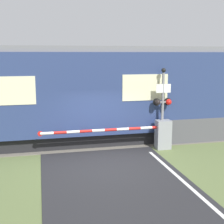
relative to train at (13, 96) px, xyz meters
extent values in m
plane|color=#5B6B3D|center=(3.31, -3.31, -2.14)|extent=(80.00, 80.00, 0.00)
cube|color=#666056|center=(3.31, 0.00, -2.13)|extent=(36.00, 3.20, 0.03)
cube|color=#595451|center=(3.31, -0.72, -2.06)|extent=(36.00, 0.08, 0.10)
cube|color=#595451|center=(3.31, 0.72, -2.06)|extent=(36.00, 0.08, 0.10)
cube|color=black|center=(0.00, 0.00, -1.84)|extent=(17.87, 2.54, 0.60)
cube|color=navy|center=(0.00, 0.00, 0.13)|extent=(19.43, 2.99, 3.35)
cube|color=slate|center=(0.00, 0.00, 1.93)|extent=(19.04, 2.75, 0.24)
cube|color=beige|center=(5.34, -1.50, 0.38)|extent=(1.94, 0.02, 1.07)
cube|color=beige|center=(0.00, -1.50, 0.38)|extent=(1.94, 0.02, 1.07)
cube|color=gray|center=(6.01, -1.90, -1.54)|extent=(0.60, 0.44, 1.20)
cylinder|color=gray|center=(6.01, -1.90, -1.22)|extent=(0.16, 0.16, 0.18)
cylinder|color=red|center=(5.77, -1.90, -1.22)|extent=(0.49, 0.11, 0.11)
cylinder|color=white|center=(5.27, -1.90, -1.22)|extent=(0.49, 0.11, 0.11)
cylinder|color=red|center=(4.78, -1.90, -1.22)|extent=(0.49, 0.11, 0.11)
cylinder|color=white|center=(4.29, -1.90, -1.22)|extent=(0.49, 0.11, 0.11)
cylinder|color=red|center=(3.79, -1.90, -1.22)|extent=(0.49, 0.11, 0.11)
cylinder|color=white|center=(3.30, -1.90, -1.22)|extent=(0.49, 0.11, 0.11)
cylinder|color=red|center=(2.80, -1.90, -1.22)|extent=(0.49, 0.11, 0.11)
cylinder|color=white|center=(2.31, -1.90, -1.22)|extent=(0.49, 0.11, 0.11)
cylinder|color=red|center=(1.82, -1.90, -1.22)|extent=(0.49, 0.11, 0.11)
cylinder|color=white|center=(1.32, -1.90, -1.22)|extent=(0.49, 0.11, 0.11)
cylinder|color=red|center=(1.07, -1.90, -1.22)|extent=(0.20, 0.02, 0.20)
cylinder|color=gray|center=(6.00, -1.78, -0.58)|extent=(0.11, 0.11, 3.13)
cube|color=gray|center=(6.00, -1.78, -0.20)|extent=(0.60, 0.07, 0.07)
sphere|color=black|center=(5.76, -1.83, -0.20)|extent=(0.24, 0.24, 0.24)
sphere|color=red|center=(6.24, -1.83, -0.20)|extent=(0.24, 0.24, 0.24)
cylinder|color=black|center=(5.76, -1.72, -0.20)|extent=(0.30, 0.06, 0.30)
cylinder|color=black|center=(6.24, -1.72, -0.20)|extent=(0.30, 0.06, 0.30)
cube|color=white|center=(6.00, -1.82, 0.36)|extent=(0.62, 0.02, 0.35)
sphere|color=black|center=(6.00, -1.78, 1.09)|extent=(0.18, 0.18, 0.18)
cube|color=#4C4C51|center=(8.09, -1.49, -1.59)|extent=(3.51, 0.06, 1.10)
camera|label=1|loc=(1.13, -13.58, 1.73)|focal=50.00mm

